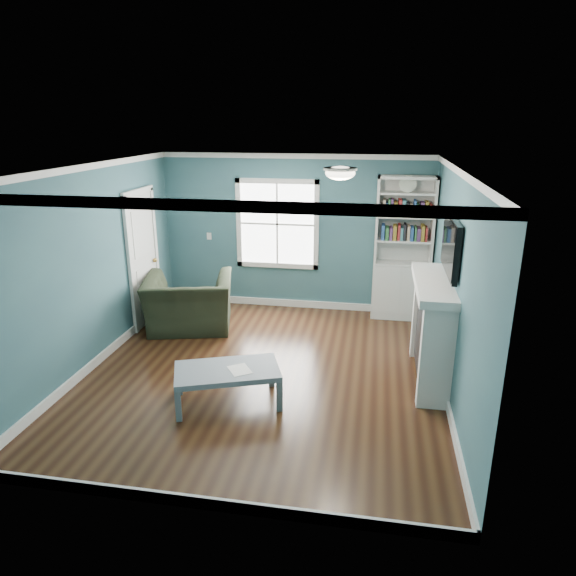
# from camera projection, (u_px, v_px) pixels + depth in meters

# --- Properties ---
(floor) EXTENTS (5.00, 5.00, 0.00)m
(floor) POSITION_uv_depth(u_px,v_px,m) (264.00, 372.00, 6.65)
(floor) COLOR black
(floor) RESTS_ON ground
(room_walls) EXTENTS (5.00, 5.00, 5.00)m
(room_walls) POSITION_uv_depth(u_px,v_px,m) (262.00, 254.00, 6.15)
(room_walls) COLOR #315665
(room_walls) RESTS_ON ground
(trim) EXTENTS (4.50, 5.00, 2.60)m
(trim) POSITION_uv_depth(u_px,v_px,m) (262.00, 281.00, 6.26)
(trim) COLOR white
(trim) RESTS_ON ground
(window) EXTENTS (1.40, 0.06, 1.50)m
(window) POSITION_uv_depth(u_px,v_px,m) (277.00, 224.00, 8.57)
(window) COLOR white
(window) RESTS_ON room_walls
(bookshelf) EXTENTS (0.90, 0.35, 2.31)m
(bookshelf) POSITION_uv_depth(u_px,v_px,m) (402.00, 263.00, 8.22)
(bookshelf) COLOR silver
(bookshelf) RESTS_ON ground
(fireplace) EXTENTS (0.44, 1.58, 1.30)m
(fireplace) POSITION_uv_depth(u_px,v_px,m) (432.00, 332.00, 6.30)
(fireplace) COLOR black
(fireplace) RESTS_ON ground
(tv) EXTENTS (0.06, 1.10, 0.65)m
(tv) POSITION_uv_depth(u_px,v_px,m) (451.00, 246.00, 5.94)
(tv) COLOR black
(tv) RESTS_ON fireplace
(door) EXTENTS (0.12, 0.98, 2.17)m
(door) POSITION_uv_depth(u_px,v_px,m) (143.00, 257.00, 7.99)
(door) COLOR silver
(door) RESTS_ON ground
(ceiling_fixture) EXTENTS (0.38, 0.38, 0.15)m
(ceiling_fixture) POSITION_uv_depth(u_px,v_px,m) (340.00, 172.00, 5.80)
(ceiling_fixture) COLOR white
(ceiling_fixture) RESTS_ON room_walls
(light_switch) EXTENTS (0.08, 0.01, 0.12)m
(light_switch) POSITION_uv_depth(u_px,v_px,m) (209.00, 236.00, 8.84)
(light_switch) COLOR white
(light_switch) RESTS_ON room_walls
(recliner) EXTENTS (1.45, 1.12, 1.13)m
(recliner) POSITION_uv_depth(u_px,v_px,m) (189.00, 294.00, 7.87)
(recliner) COLOR black
(recliner) RESTS_ON ground
(coffee_table) EXTENTS (1.32, 1.01, 0.43)m
(coffee_table) POSITION_uv_depth(u_px,v_px,m) (227.00, 373.00, 5.83)
(coffee_table) COLOR #545E65
(coffee_table) RESTS_ON ground
(paper_sheet) EXTENTS (0.34, 0.35, 0.00)m
(paper_sheet) POSITION_uv_depth(u_px,v_px,m) (240.00, 370.00, 5.79)
(paper_sheet) COLOR white
(paper_sheet) RESTS_ON coffee_table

